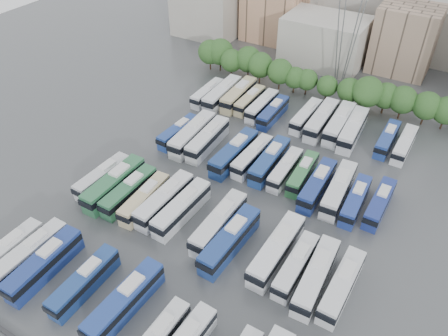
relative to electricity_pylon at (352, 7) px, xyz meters
The scene contains 45 objects.
ground 53.41m from the electricity_pylon, 92.29° to the right, with size 220.00×220.00×0.00m, color #424447.
tree_line 16.72m from the electricity_pylon, 117.17° to the right, with size 65.43×8.08×8.30m.
city_buildings 26.15m from the electricity_pylon, 113.40° to the left, with size 102.00×35.00×20.00m.
electricity_pylon is the anchor object (origin of this frame).
bus_r0_s0 80.41m from the electricity_pylon, 107.26° to the right, with size 2.65×11.84×3.71m.
bus_r0_s1 78.13m from the electricity_pylon, 105.35° to the right, with size 2.84×12.27×3.84m.
bus_r0_s2 77.66m from the electricity_pylon, 102.97° to the right, with size 3.14×12.69×3.96m.
bus_r0_s4 75.79m from the electricity_pylon, 97.96° to the right, with size 2.64×11.61×3.63m.
bus_r0_s6 74.79m from the electricity_pylon, 92.72° to the right, with size 3.29×12.92×4.02m.
bus_r1_s0 62.52m from the electricity_pylon, 112.73° to the right, with size 2.90×11.65×3.63m.
bus_r1_s1 61.88m from the electricity_pylon, 109.63° to the right, with size 2.94×13.33×4.18m.
bus_r1_s2 61.00m from the electricity_pylon, 106.71° to the right, with size 2.71×12.00×3.76m.
bus_r1_s3 60.26m from the electricity_pylon, 103.49° to the right, with size 3.04×11.57×3.60m.
bus_r1_s4 58.42m from the electricity_pylon, 100.73° to the right, with size 3.05×12.80×4.00m.
bus_r1_s5 58.05m from the electricity_pylon, 97.18° to the right, with size 3.19×12.69×3.95m.
bus_r1_s7 57.45m from the electricity_pylon, 90.20° to the right, with size 2.86×13.00×4.08m.
bus_r1_s8 59.56m from the electricity_pylon, 87.03° to the right, with size 3.45×13.25×4.12m.
bus_r1_s10 58.62m from the electricity_pylon, 80.15° to the right, with size 3.21×13.49×4.21m.
bus_r1_s11 60.24m from the electricity_pylon, 76.97° to the right, with size 2.58×11.37×3.56m.
bus_r1_s12 61.31m from the electricity_pylon, 74.14° to the right, with size 3.27×12.83×3.99m.
bus_r1_s13 62.04m from the electricity_pylon, 70.86° to the right, with size 2.88×12.10×3.78m.
bus_r2_s1 45.75m from the electricity_pylon, 118.22° to the right, with size 2.93×10.97×3.41m.
bus_r2_s2 44.08m from the electricity_pylon, 114.40° to the right, with size 3.57×13.67×4.25m.
bus_r2_s3 42.78m from the electricity_pylon, 110.11° to the right, with size 3.36×12.94×4.03m.
bus_r2_s5 42.35m from the electricity_pylon, 100.33° to the right, with size 3.33×13.40×4.18m.
bus_r2_s6 41.04m from the electricity_pylon, 95.73° to the right, with size 3.03×11.80×3.67m.
bus_r2_s7 40.64m from the electricity_pylon, 90.56° to the right, with size 3.01×12.71×3.97m.
bus_r2_s8 41.33m from the electricity_pylon, 85.51° to the right, with size 2.52×10.96×3.43m.
bus_r2_s9 41.24m from the electricity_pylon, 80.74° to the right, with size 2.88×10.96×3.41m.
bus_r2_s10 43.38m from the electricity_pylon, 76.39° to the right, with size 2.83×12.35×3.87m.
bus_r2_s11 43.68m from the electricity_pylon, 71.34° to the right, with size 3.45×13.01×4.04m.
bus_r2_s12 45.64m from the electricity_pylon, 67.66° to the right, with size 2.79×11.29×3.52m.
bus_r2_s13 45.89m from the electricity_pylon, 62.58° to the right, with size 2.62×11.19×3.50m.
bus_r3_s0 35.96m from the electricity_pylon, 137.60° to the right, with size 2.48×11.00×3.44m.
bus_r3_s1 33.16m from the electricity_pylon, 134.28° to the right, with size 3.33×13.52×4.22m.
bus_r3_s2 30.26m from the electricity_pylon, 131.58° to the right, with size 3.21×13.05×4.07m.
bus_r3_s3 29.17m from the electricity_pylon, 125.45° to the right, with size 2.36×10.80×3.39m.
bus_r3_s4 28.32m from the electricity_pylon, 116.99° to the right, with size 2.59×11.49×3.60m.
bus_r3_s5 28.16m from the electricity_pylon, 108.49° to the right, with size 2.50×11.26×3.53m.
bus_r3_s7 25.67m from the electricity_pylon, 91.63° to the right, with size 2.77×11.60×3.62m.
bus_r3_s8 25.81m from the electricity_pylon, 81.66° to the right, with size 3.15×13.56×4.24m.
bus_r3_s9 26.06m from the electricity_pylon, 71.34° to the right, with size 3.42×13.61×4.24m.
bus_r3_s10 27.46m from the electricity_pylon, 64.35° to the right, with size 3.61×13.62×4.23m.
bus_r3_s12 30.11m from the electricity_pylon, 49.71° to the right, with size 2.46×11.05×3.46m.
bus_r3_s13 32.11m from the electricity_pylon, 44.72° to the right, with size 2.61×11.16×3.49m.
Camera 1 is at (26.03, -44.58, 49.95)m, focal length 35.00 mm.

